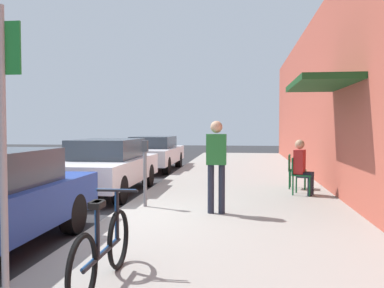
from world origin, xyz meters
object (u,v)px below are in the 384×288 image
(parking_meter, at_px, (145,168))
(street_sign, at_px, (3,136))
(parked_car_1, at_px, (106,165))
(cafe_chair_0, at_px, (299,173))
(cafe_chair_1, at_px, (294,169))
(pedestrian_standing, at_px, (216,159))
(seated_patron_0, at_px, (302,165))
(bicycle_1, at_px, (104,251))
(bicycle_0, at_px, (102,249))
(parked_car_2, at_px, (153,153))

(parking_meter, relative_size, street_sign, 0.51)
(street_sign, bearing_deg, parked_car_1, 102.16)
(street_sign, distance_m, cafe_chair_0, 7.51)
(parked_car_1, bearing_deg, cafe_chair_1, 7.97)
(parking_meter, relative_size, pedestrian_standing, 0.78)
(seated_patron_0, bearing_deg, bicycle_1, -114.81)
(bicycle_1, relative_size, cafe_chair_0, 1.97)
(bicycle_0, xyz_separation_m, seated_patron_0, (2.78, 5.90, 0.34))
(parked_car_2, xyz_separation_m, bicycle_0, (2.08, -11.81, -0.22))
(parked_car_1, relative_size, bicycle_1, 2.57)
(parked_car_2, relative_size, seated_patron_0, 3.41)
(parked_car_2, distance_m, cafe_chair_1, 6.88)
(bicycle_0, distance_m, seated_patron_0, 6.53)
(pedestrian_standing, bearing_deg, parked_car_2, 110.01)
(parked_car_2, xyz_separation_m, seated_patron_0, (4.86, -5.91, 0.12))
(parked_car_1, xyz_separation_m, bicycle_1, (2.11, -6.25, -0.24))
(cafe_chair_0, bearing_deg, street_sign, -116.35)
(cafe_chair_0, bearing_deg, bicycle_1, -114.29)
(street_sign, distance_m, cafe_chair_1, 8.38)
(parked_car_2, height_order, cafe_chair_1, parked_car_2)
(bicycle_0, distance_m, cafe_chair_1, 7.40)
(bicycle_1, bearing_deg, street_sign, -130.98)
(parking_meter, distance_m, pedestrian_standing, 1.55)
(cafe_chair_0, bearing_deg, seated_patron_0, -18.81)
(street_sign, relative_size, seated_patron_0, 2.02)
(parking_meter, relative_size, bicycle_0, 0.77)
(bicycle_1, distance_m, pedestrian_standing, 3.77)
(bicycle_1, xyz_separation_m, cafe_chair_0, (2.69, 5.96, 0.14))
(parked_car_2, height_order, street_sign, street_sign)
(parked_car_1, distance_m, parking_meter, 2.66)
(bicycle_1, relative_size, seated_patron_0, 1.33)
(bicycle_1, bearing_deg, bicycle_0, 124.21)
(parked_car_2, bearing_deg, parked_car_1, -90.00)
(parked_car_1, xyz_separation_m, parking_meter, (1.55, -2.16, 0.17))
(bicycle_1, bearing_deg, seated_patron_0, 65.19)
(seated_patron_0, distance_m, pedestrian_standing, 3.00)
(cafe_chair_0, distance_m, seated_patron_0, 0.20)
(parking_meter, bearing_deg, seated_patron_0, 29.22)
(seated_patron_0, height_order, cafe_chair_1, seated_patron_0)
(bicycle_1, height_order, cafe_chair_1, bicycle_1)
(parking_meter, bearing_deg, cafe_chair_0, 29.90)
(pedestrian_standing, bearing_deg, seated_patron_0, 51.49)
(parking_meter, bearing_deg, parked_car_2, 101.29)
(parked_car_2, bearing_deg, pedestrian_standing, -69.99)
(bicycle_0, height_order, bicycle_1, same)
(parked_car_1, height_order, seated_patron_0, seated_patron_0)
(parked_car_1, xyz_separation_m, cafe_chair_0, (4.80, -0.29, -0.09))
(parked_car_2, relative_size, cafe_chair_1, 5.06)
(cafe_chair_0, relative_size, cafe_chair_1, 1.00)
(cafe_chair_0, height_order, seated_patron_0, seated_patron_0)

